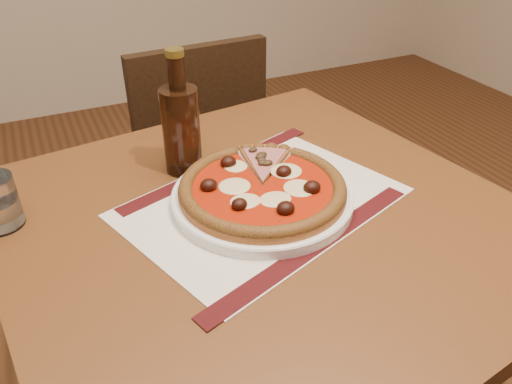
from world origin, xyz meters
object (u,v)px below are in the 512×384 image
Objects in this scene: table at (261,261)px; bottle at (181,126)px; plate at (262,197)px; chair_far at (192,151)px; pizza at (262,187)px.

table is 0.28m from bottle.
plate is at bearing 60.85° from table.
bottle is (-0.08, 0.16, 0.08)m from plate.
pizza is at bearing 78.64° from chair_far.
pizza reaches higher than plate.
chair_far is 0.68m from bottle.
table is at bearing -119.21° from pizza.
table is at bearing 77.78° from chair_far.
plate is 1.34× the size of bottle.
pizza reaches higher than table.
bottle is (-0.18, -0.55, 0.36)m from chair_far.
chair_far is at bearing 82.07° from pizza.
bottle is at bearing 117.23° from plate.
table is 3.99× the size of bottle.
plate is 0.20m from bottle.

